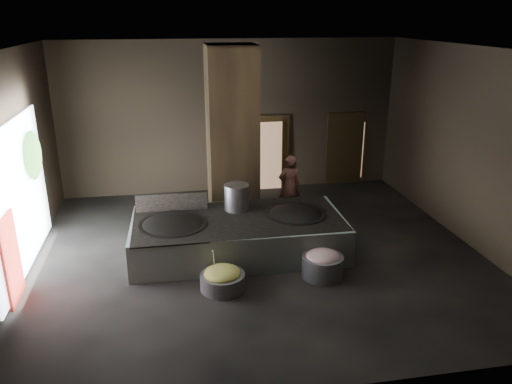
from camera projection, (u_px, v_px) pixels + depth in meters
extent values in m
cube|color=black|center=(258.00, 255.00, 11.43)|extent=(10.00, 9.00, 0.10)
cube|color=black|center=(258.00, 46.00, 9.87)|extent=(10.00, 9.00, 0.10)
cube|color=black|center=(230.00, 117.00, 14.86)|extent=(10.00, 0.10, 4.50)
cube|color=black|center=(322.00, 253.00, 6.44)|extent=(10.00, 0.10, 4.50)
cube|color=black|center=(6.00, 171.00, 9.81)|extent=(0.10, 9.00, 4.50)
cube|color=black|center=(473.00, 148.00, 11.49)|extent=(0.10, 9.00, 4.50)
cube|color=black|center=(232.00, 138.00, 12.36)|extent=(1.20, 1.20, 4.50)
cube|color=#B0C3B4|center=(238.00, 235.00, 11.34)|extent=(4.80, 2.40, 0.82)
cube|color=black|center=(238.00, 219.00, 11.20)|extent=(4.64, 2.23, 0.03)
ellipsoid|color=black|center=(173.00, 227.00, 10.93)|extent=(1.49, 1.49, 0.41)
cylinder|color=black|center=(173.00, 224.00, 10.91)|extent=(1.52, 1.52, 0.05)
ellipsoid|color=black|center=(296.00, 217.00, 11.49)|extent=(1.39, 1.39, 0.39)
cylinder|color=black|center=(296.00, 214.00, 11.47)|extent=(1.42, 1.42, 0.05)
cylinder|color=#B5B7BE|center=(237.00, 197.00, 11.61)|extent=(0.58, 0.58, 0.62)
cube|color=black|center=(172.00, 202.00, 11.58)|extent=(1.65, 0.11, 0.41)
imported|color=#95574B|center=(290.00, 186.00, 13.23)|extent=(0.65, 0.46, 1.69)
cylinder|color=gray|center=(223.00, 281.00, 9.88)|extent=(1.09, 1.09, 0.33)
ellipsoid|color=#8BB557|center=(222.00, 273.00, 9.82)|extent=(0.73, 0.73, 0.23)
cylinder|color=#B5B7BE|center=(214.00, 261.00, 9.86)|extent=(0.09, 0.35, 0.63)
cylinder|color=gray|center=(322.00, 266.00, 10.32)|extent=(1.08, 1.08, 0.47)
ellipsoid|color=#C57678|center=(323.00, 257.00, 10.24)|extent=(0.71, 0.71, 0.27)
cube|color=black|center=(270.00, 153.00, 15.36)|extent=(1.18, 0.08, 2.38)
cube|color=#8C6647|center=(267.00, 156.00, 15.25)|extent=(0.89, 0.04, 2.11)
cube|color=black|center=(344.00, 150.00, 15.76)|extent=(1.18, 0.08, 2.38)
cube|color=#8C6647|center=(352.00, 151.00, 15.85)|extent=(0.77, 0.04, 1.81)
cube|color=white|center=(19.00, 198.00, 10.23)|extent=(0.04, 4.20, 3.10)
cube|color=maroon|center=(11.00, 259.00, 9.29)|extent=(0.05, 0.90, 1.70)
ellipsoid|color=#194714|center=(33.00, 155.00, 11.06)|extent=(0.28, 1.10, 1.10)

